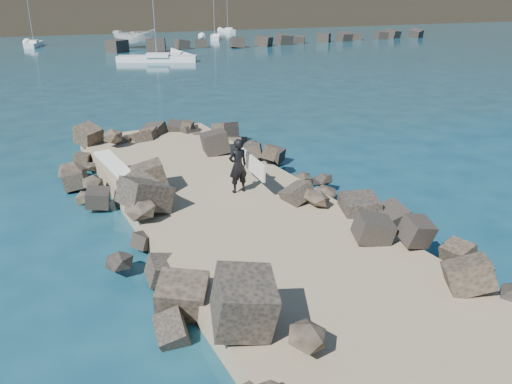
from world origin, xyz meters
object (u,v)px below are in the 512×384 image
boat_imported (134,38)px  sailboat_c (157,59)px  surfer_with_board (240,165)px  surfboard_resting (116,169)px

boat_imported → sailboat_c: sailboat_c is taller
boat_imported → surfer_with_board: 58.99m
surfboard_resting → sailboat_c: sailboat_c is taller
surfboard_resting → surfer_with_board: bearing=-53.0°
surfer_with_board → sailboat_c: bearing=76.9°
surfer_with_board → sailboat_c: sailboat_c is taller
boat_imported → sailboat_c: (-1.92, -16.85, -0.94)m
surfer_with_board → sailboat_c: 42.12m
surfer_with_board → sailboat_c: size_ratio=0.22×
surfboard_resting → surfer_with_board: surfer_with_board is taller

